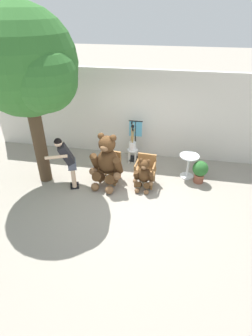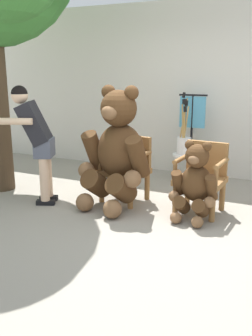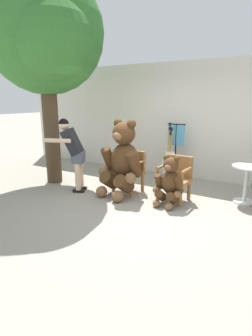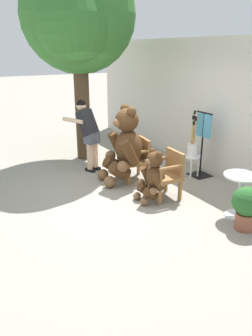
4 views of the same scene
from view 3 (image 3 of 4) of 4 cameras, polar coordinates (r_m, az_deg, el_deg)
ground_plane at (r=4.93m, az=2.09°, el=-8.14°), size 60.00×60.00×0.00m
back_wall at (r=6.77m, az=12.19°, el=10.03°), size 10.00×0.16×2.80m
wooden_chair_left at (r=5.56m, az=0.86°, el=-0.45°), size 0.63×0.60×0.86m
wooden_chair_right at (r=5.14m, az=10.75°, el=-1.96°), size 0.60×0.56×0.86m
teddy_bear_large at (r=5.28m, az=-0.77°, el=2.04°), size 0.95×0.94×1.55m
teddy_bear_small at (r=4.89m, az=9.46°, el=-2.84°), size 0.56×0.55×0.94m
person_visitor at (r=5.56m, az=-11.44°, el=4.05°), size 0.70×0.67×1.54m
white_stool at (r=6.33m, az=9.43°, el=0.26°), size 0.34×0.34×0.46m
brush_bucket at (r=6.27m, az=9.53°, el=2.97°), size 0.22×0.22×0.94m
round_side_table at (r=5.42m, az=24.73°, el=-2.39°), size 0.56×0.56×0.72m
patio_tree at (r=6.27m, az=-17.02°, el=25.84°), size 2.64×2.52×4.52m
clothing_display_stand at (r=6.42m, az=10.70°, el=3.73°), size 0.44×0.40×1.36m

